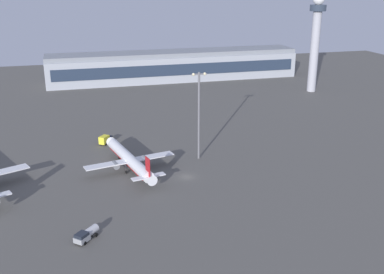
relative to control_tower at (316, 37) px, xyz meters
The scene contains 7 objects.
ground_plane 129.87m from the control_tower, 135.49° to the right, with size 416.00×416.00×0.00m, color #56544F.
terminal_building 80.31m from the control_tower, 142.47° to the left, with size 142.35×22.40×16.40m.
control_tower is the anchor object (origin of this frame).
airplane_near_gate 134.60m from the control_tower, 142.98° to the right, with size 27.71×35.39×9.14m.
fuel_truck 169.50m from the control_tower, 136.09° to the right, with size 5.88×6.00×2.35m.
catering_truck 125.59m from the control_tower, 154.18° to the right, with size 5.37×5.88×3.05m.
apron_light_west 112.96m from the control_tower, 137.62° to the right, with size 4.80×0.90×28.07m.
Camera 1 is at (-31.06, -118.05, 54.19)m, focal length 42.62 mm.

